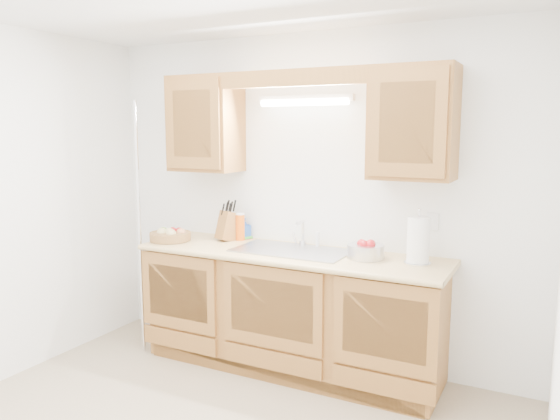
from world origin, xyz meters
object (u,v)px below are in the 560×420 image
Objects in this scene: fruit_basket at (170,235)px; paper_towel at (418,241)px; knife_block at (228,225)px; apple_bowl at (366,250)px.

fruit_basket is 1.95m from paper_towel.
knife_block reaches higher than fruit_basket.
knife_block is at bearing 29.65° from fruit_basket.
apple_bowl reaches higher than fruit_basket.
fruit_basket is at bearing -127.90° from knife_block.
knife_block is at bearing 175.31° from apple_bowl.
fruit_basket is at bearing -175.29° from apple_bowl.
paper_towel is (1.54, -0.09, 0.04)m from knife_block.
knife_block is 0.90× the size of paper_towel.
paper_towel reaches higher than fruit_basket.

